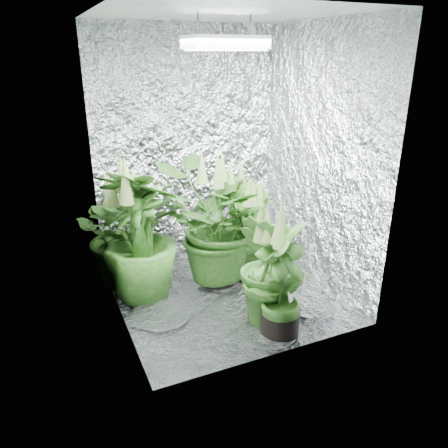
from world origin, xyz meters
name	(u,v)px	position (x,y,z in m)	size (l,w,h in m)	color
ground	(225,294)	(0.00, 0.00, 0.00)	(1.60, 1.60, 0.00)	silver
walls	(225,170)	(0.00, 0.00, 1.00)	(1.62, 1.62, 2.00)	silver
ceiling	(225,13)	(0.00, 0.00, 2.00)	(1.60, 1.60, 0.01)	silver
grow_lamp	(225,43)	(0.00, 0.00, 1.83)	(0.50, 0.30, 0.22)	gray
plant_a	(126,233)	(-0.64, 0.47, 0.45)	(0.85, 0.85, 0.96)	black
plant_b	(232,217)	(0.32, 0.54, 0.41)	(0.60, 0.60, 0.92)	black
plant_c	(247,234)	(0.29, 0.21, 0.38)	(0.45, 0.45, 0.85)	black
plant_d	(140,237)	(-0.59, 0.21, 0.51)	(0.79, 0.79, 1.11)	black
plant_e	(218,224)	(0.04, 0.22, 0.51)	(1.10, 1.10, 1.07)	black
plant_f	(282,282)	(0.11, -0.64, 0.41)	(0.61, 0.61, 0.91)	black
plant_g	(268,271)	(0.11, -0.47, 0.40)	(0.50, 0.50, 0.89)	black
circulation_fan	(265,243)	(0.63, 0.49, 0.13)	(0.17, 0.25, 0.31)	black
plant_label	(290,297)	(0.17, -0.67, 0.30)	(0.04, 0.01, 0.07)	white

